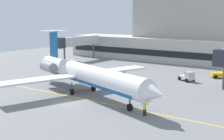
{
  "coord_description": "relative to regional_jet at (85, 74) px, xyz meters",
  "views": [
    {
      "loc": [
        29.63,
        -30.69,
        11.84
      ],
      "look_at": [
        -0.12,
        10.83,
        3.0
      ],
      "focal_mm": 50.38,
      "sensor_mm": 36.0,
      "label": 1
    }
  ],
  "objects": [
    {
      "name": "ground",
      "position": [
        1.0,
        -5.02,
        -3.17
      ],
      "size": [
        120.0,
        120.0,
        0.11
      ],
      "color": "slate"
    },
    {
      "name": "terminal_building",
      "position": [
        -2.8,
        41.38,
        3.41
      ],
      "size": [
        60.38,
        11.84,
        17.3
      ],
      "color": "#B7B2A8",
      "rests_on": "ground"
    },
    {
      "name": "jet_bridge_west",
      "position": [
        -25.45,
        26.32,
        1.99
      ],
      "size": [
        2.4,
        15.93,
        6.51
      ],
      "color": "silver",
      "rests_on": "ground"
    },
    {
      "name": "regional_jet",
      "position": [
        0.0,
        0.0,
        0.0
      ],
      "size": [
        31.74,
        25.54,
        9.29
      ],
      "color": "white",
      "rests_on": "ground"
    },
    {
      "name": "baggage_tug",
      "position": [
        9.03,
        18.19,
        -2.29
      ],
      "size": [
        3.32,
        2.91,
        1.81
      ],
      "color": "silver",
      "rests_on": "ground"
    },
    {
      "name": "pushback_tractor",
      "position": [
        -0.62,
        10.25,
        -2.09
      ],
      "size": [
        3.4,
        3.06,
        2.33
      ],
      "color": "#E5B20C",
      "rests_on": "ground"
    },
    {
      "name": "belt_loader",
      "position": [
        13.62,
        25.22,
        -2.06
      ],
      "size": [
        4.13,
        3.41,
        2.4
      ],
      "color": "#E5B20C",
      "rests_on": "ground"
    },
    {
      "name": "marshaller",
      "position": [
        12.77,
        -4.08,
        -2.13
      ],
      "size": [
        0.73,
        0.55,
        1.94
      ],
      "color": "#191E33",
      "rests_on": "ground"
    },
    {
      "name": "safety_cone_alpha",
      "position": [
        -5.97,
        5.78,
        -2.87
      ],
      "size": [
        0.47,
        0.47,
        0.55
      ],
      "color": "orange",
      "rests_on": "ground"
    },
    {
      "name": "safety_cone_bravo",
      "position": [
        2.06,
        6.26,
        -2.87
      ],
      "size": [
        0.47,
        0.47,
        0.55
      ],
      "color": "orange",
      "rests_on": "ground"
    }
  ]
}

